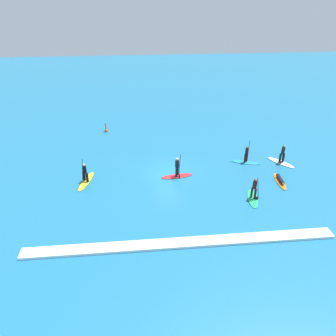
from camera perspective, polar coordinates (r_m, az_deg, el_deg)
name	(u,v)px	position (r m, az deg, el deg)	size (l,w,h in m)	color
ground_plane	(168,173)	(28.09, 0.00, -0.89)	(120.00, 120.00, 0.00)	#1E6B93
surfer_on_yellow_board	(86,178)	(27.49, -14.66, -1.68)	(1.38, 3.21, 2.08)	yellow
surfer_on_white_board	(281,159)	(31.39, 19.83, 1.54)	(2.20, 2.70, 2.09)	white
surfer_on_red_board	(177,172)	(27.31, 1.66, -0.66)	(2.87, 1.12, 2.38)	red
surfer_on_blue_board	(246,159)	(30.50, 13.89, 1.64)	(2.81, 1.58, 2.32)	#1E8CD1
surfer_on_green_board	(253,194)	(25.33, 15.19, -4.52)	(1.28, 2.70, 2.02)	#23B266
surfer_on_orange_board	(280,180)	(28.36, 19.61, -2.12)	(0.84, 2.76, 0.41)	orange
marker_buoy	(106,130)	(37.23, -11.13, 6.76)	(0.39, 0.39, 1.12)	#E55119
wave_crest	(182,243)	(20.72, 2.53, -13.39)	(20.02, 0.90, 0.18)	white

